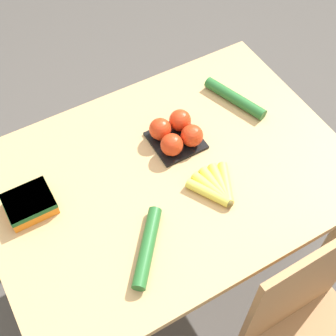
{
  "coord_description": "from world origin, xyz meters",
  "views": [
    {
      "loc": [
        0.45,
        0.78,
        2.03
      ],
      "look_at": [
        0.0,
        0.0,
        0.77
      ],
      "focal_mm": 50.0,
      "sensor_mm": 36.0,
      "label": 1
    }
  ],
  "objects_px": {
    "cucumber_near": "(235,98)",
    "cucumber_far": "(147,247)",
    "tomato_pack": "(176,133)",
    "carrot_bag": "(29,203)",
    "banana_bunch": "(216,187)"
  },
  "relations": [
    {
      "from": "carrot_bag",
      "to": "cucumber_far",
      "type": "height_order",
      "value": "carrot_bag"
    },
    {
      "from": "cucumber_near",
      "to": "cucumber_far",
      "type": "distance_m",
      "value": 0.69
    },
    {
      "from": "tomato_pack",
      "to": "cucumber_near",
      "type": "bearing_deg",
      "value": -169.45
    },
    {
      "from": "cucumber_near",
      "to": "cucumber_far",
      "type": "height_order",
      "value": "same"
    },
    {
      "from": "banana_bunch",
      "to": "cucumber_far",
      "type": "distance_m",
      "value": 0.31
    },
    {
      "from": "banana_bunch",
      "to": "tomato_pack",
      "type": "height_order",
      "value": "tomato_pack"
    },
    {
      "from": "tomato_pack",
      "to": "carrot_bag",
      "type": "height_order",
      "value": "tomato_pack"
    },
    {
      "from": "cucumber_near",
      "to": "cucumber_far",
      "type": "xyz_separation_m",
      "value": [
        0.58,
        0.38,
        0.0
      ]
    },
    {
      "from": "carrot_bag",
      "to": "banana_bunch",
      "type": "bearing_deg",
      "value": 156.77
    },
    {
      "from": "tomato_pack",
      "to": "banana_bunch",
      "type": "bearing_deg",
      "value": 92.44
    },
    {
      "from": "banana_bunch",
      "to": "tomato_pack",
      "type": "distance_m",
      "value": 0.25
    },
    {
      "from": "cucumber_far",
      "to": "tomato_pack",
      "type": "bearing_deg",
      "value": -131.79
    },
    {
      "from": "tomato_pack",
      "to": "cucumber_far",
      "type": "height_order",
      "value": "tomato_pack"
    },
    {
      "from": "banana_bunch",
      "to": "tomato_pack",
      "type": "bearing_deg",
      "value": -87.56
    },
    {
      "from": "carrot_bag",
      "to": "cucumber_near",
      "type": "xyz_separation_m",
      "value": [
        -0.83,
        -0.06,
        -0.01
      ]
    }
  ]
}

